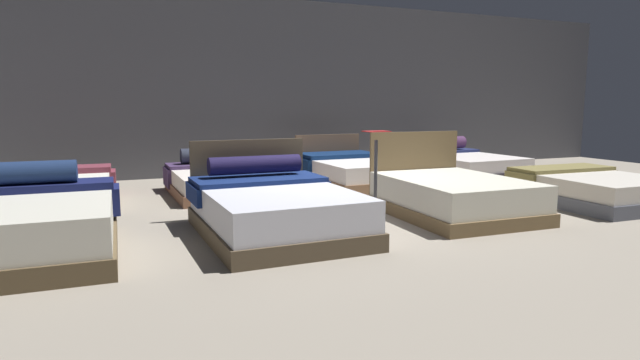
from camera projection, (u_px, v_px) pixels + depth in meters
name	position (u px, v px, depth m)	size (l,w,h in m)	color
ground_plane	(336.00, 209.00, 7.04)	(18.00, 18.00, 0.02)	gray
showroom_back_wall	(256.00, 87.00, 10.39)	(18.00, 0.06, 3.50)	#47474C
bed_0	(22.00, 228.00, 4.72)	(1.71, 2.00, 0.83)	brown
bed_1	(274.00, 209.00, 5.62)	(1.60, 2.17, 0.97)	brown
bed_2	(453.00, 196.00, 6.55)	(1.53, 2.02, 1.02)	brown
bed_3	(594.00, 189.00, 7.35)	(1.66, 1.95, 0.46)	#4C505E
bed_4	(49.00, 190.00, 7.31)	(1.78, 1.97, 0.46)	olive
bed_5	(225.00, 180.00, 8.22)	(1.70, 2.00, 0.69)	brown
bed_6	(351.00, 171.00, 9.18)	(1.56, 2.21, 0.83)	brown
bed_7	(465.00, 165.00, 9.99)	(1.67, 2.02, 0.75)	#2E2930
price_sign	(375.00, 189.00, 5.96)	(0.28, 0.24, 1.10)	#3F3F44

